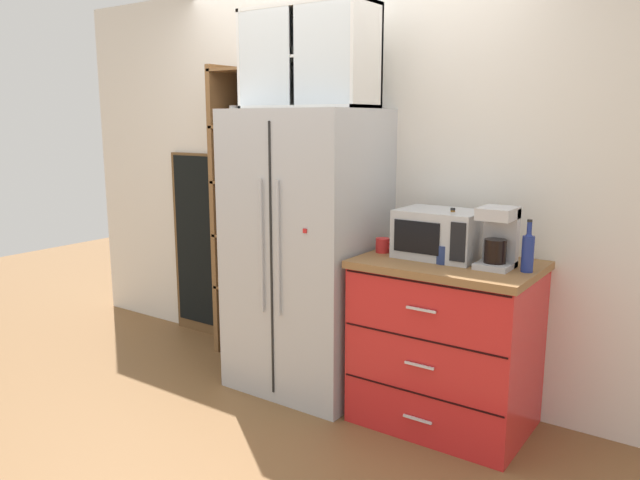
{
  "coord_description": "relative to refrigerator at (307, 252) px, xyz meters",
  "views": [
    {
      "loc": [
        2.18,
        -2.96,
        1.66
      ],
      "look_at": [
        0.1,
        0.01,
        0.95
      ],
      "focal_mm": 34.57,
      "sensor_mm": 36.0,
      "label": 1
    }
  ],
  "objects": [
    {
      "name": "bottle_amber",
      "position": [
        0.92,
        0.05,
        0.18
      ],
      "size": [
        0.06,
        0.06,
        0.28
      ],
      "color": "brown",
      "rests_on": "counter_cabinet"
    },
    {
      "name": "mug_navy",
      "position": [
        0.92,
        -0.05,
        0.11
      ],
      "size": [
        0.12,
        0.09,
        0.1
      ],
      "color": "navy",
      "rests_on": "counter_cabinet"
    },
    {
      "name": "ground_plane",
      "position": [
        -0.0,
        -0.01,
        -0.86
      ],
      "size": [
        10.53,
        10.53,
        0.0
      ],
      "primitive_type": "plane",
      "color": "brown"
    },
    {
      "name": "upper_cabinet",
      "position": [
        -0.0,
        0.05,
        1.15
      ],
      "size": [
        0.82,
        0.32,
        0.58
      ],
      "color": "silver",
      "rests_on": "refrigerator"
    },
    {
      "name": "mug_red",
      "position": [
        0.53,
        0.01,
        0.1
      ],
      "size": [
        0.11,
        0.08,
        0.08
      ],
      "color": "red",
      "rests_on": "counter_cabinet"
    },
    {
      "name": "microwave",
      "position": [
        0.84,
        0.07,
        0.19
      ],
      "size": [
        0.44,
        0.33,
        0.26
      ],
      "color": "#B7BABF",
      "rests_on": "counter_cabinet"
    },
    {
      "name": "chalkboard_menu",
      "position": [
        -1.22,
        0.31,
        -0.15
      ],
      "size": [
        0.6,
        0.04,
        1.41
      ],
      "color": "brown",
      "rests_on": "ground"
    },
    {
      "name": "bottle_cobalt",
      "position": [
        1.33,
        0.02,
        0.17
      ],
      "size": [
        0.06,
        0.06,
        0.26
      ],
      "color": "navy",
      "rests_on": "counter_cabinet"
    },
    {
      "name": "wall_back_cream",
      "position": [
        -0.0,
        0.39,
        0.42
      ],
      "size": [
        4.84,
        0.1,
        2.55
      ],
      "primitive_type": "cube",
      "color": "silver",
      "rests_on": "ground"
    },
    {
      "name": "refrigerator",
      "position": [
        0.0,
        0.0,
        0.0
      ],
      "size": [
        0.85,
        0.7,
        1.72
      ],
      "color": "#B7BABF",
      "rests_on": "ground"
    },
    {
      "name": "counter_cabinet",
      "position": [
        0.92,
        0.03,
        -0.4
      ],
      "size": [
        0.93,
        0.66,
        0.92
      ],
      "color": "red",
      "rests_on": "ground"
    },
    {
      "name": "coffee_maker",
      "position": [
        1.17,
        0.03,
        0.22
      ],
      "size": [
        0.17,
        0.2,
        0.31
      ],
      "color": "#B7B7BC",
      "rests_on": "counter_cabinet"
    },
    {
      "name": "pantry_shelf_column",
      "position": [
        -0.67,
        0.26,
        0.18
      ],
      "size": [
        0.46,
        0.32,
        2.02
      ],
      "color": "brown",
      "rests_on": "ground"
    }
  ]
}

